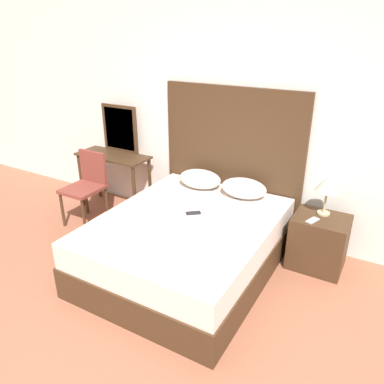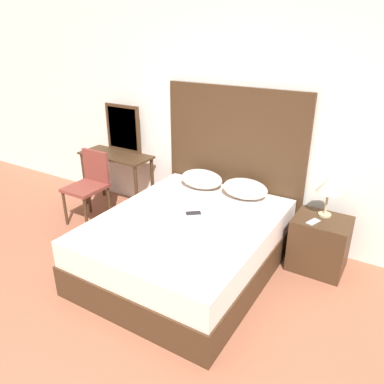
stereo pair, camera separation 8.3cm
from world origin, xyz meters
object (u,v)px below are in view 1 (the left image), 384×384
object	(u,v)px
table_lamp	(328,184)
chair	(87,183)
nightstand	(318,242)
bed	(187,244)
vanity_desk	(114,166)
phone_on_nightstand	(313,220)
phone_on_bed	(193,213)

from	to	relation	value
table_lamp	chair	size ratio (longest dim) A/B	0.47
nightstand	table_lamp	xyz separation A→B (m)	(-0.01, 0.09, 0.61)
bed	vanity_desk	distance (m)	1.77
table_lamp	phone_on_nightstand	world-z (taller)	table_lamp
bed	vanity_desk	world-z (taller)	vanity_desk
phone_on_bed	vanity_desk	xyz separation A→B (m)	(-1.56, 0.61, 0.03)
vanity_desk	chair	bearing A→B (deg)	-96.08
phone_on_nightstand	vanity_desk	bearing A→B (deg)	176.83
phone_on_nightstand	vanity_desk	distance (m)	2.64
phone_on_nightstand	chair	world-z (taller)	chair
bed	phone_on_nightstand	distance (m)	1.26
bed	table_lamp	distance (m)	1.51
phone_on_bed	phone_on_nightstand	bearing A→B (deg)	23.60
phone_on_nightstand	bed	bearing A→B (deg)	-150.66
vanity_desk	nightstand	bearing A→B (deg)	-0.71
bed	chair	size ratio (longest dim) A/B	2.23
phone_on_nightstand	chair	bearing A→B (deg)	-173.48
nightstand	phone_on_nightstand	xyz separation A→B (m)	(-0.07, -0.11, 0.29)
table_lamp	bed	bearing A→B (deg)	-144.56
table_lamp	vanity_desk	distance (m)	2.71
chair	nightstand	bearing A→B (deg)	8.66
phone_on_bed	chair	bearing A→B (deg)	174.25
bed	table_lamp	bearing A→B (deg)	35.44
nightstand	vanity_desk	size ratio (longest dim) A/B	0.57
chair	phone_on_nightstand	bearing A→B (deg)	6.52
chair	bed	bearing A→B (deg)	-10.33
nightstand	phone_on_nightstand	size ratio (longest dim) A/B	3.41
phone_on_bed	table_lamp	world-z (taller)	table_lamp
table_lamp	chair	distance (m)	2.81
bed	nightstand	world-z (taller)	bed
phone_on_nightstand	vanity_desk	world-z (taller)	vanity_desk
phone_on_nightstand	chair	distance (m)	2.70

